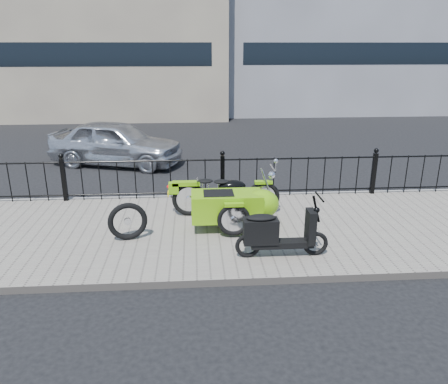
{
  "coord_description": "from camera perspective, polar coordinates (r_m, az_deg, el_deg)",
  "views": [
    {
      "loc": [
        -0.63,
        -8.09,
        3.43
      ],
      "look_at": [
        -0.06,
        -0.1,
        0.71
      ],
      "focal_mm": 35.0,
      "sensor_mm": 36.0,
      "label": 1
    }
  ],
  "objects": [
    {
      "name": "spare_tire",
      "position": [
        7.89,
        -12.46,
        -3.77
      ],
      "size": [
        0.7,
        0.27,
        0.7
      ],
      "primitive_type": "torus",
      "rotation": [
        1.57,
        0.0,
        0.25
      ],
      "color": "black",
      "rests_on": "sidewalk"
    },
    {
      "name": "iron_fence",
      "position": [
        9.83,
        -0.2,
        1.96
      ],
      "size": [
        14.11,
        0.11,
        1.08
      ],
      "color": "black",
      "rests_on": "sidewalk"
    },
    {
      "name": "scooter",
      "position": [
        7.13,
        6.79,
        -5.42
      ],
      "size": [
        1.54,
        0.45,
        1.04
      ],
      "color": "black",
      "rests_on": "sidewalk"
    },
    {
      "name": "sedan_car",
      "position": [
        13.36,
        -13.93,
        6.26
      ],
      "size": [
        4.18,
        2.64,
        1.33
      ],
      "primitive_type": "imported",
      "rotation": [
        0.0,
        0.0,
        1.27
      ],
      "color": "silver",
      "rests_on": "ground"
    },
    {
      "name": "sidewalk",
      "position": [
        8.33,
        0.63,
        -5.1
      ],
      "size": [
        30.0,
        3.8,
        0.12
      ],
      "primitive_type": "cube",
      "color": "gray",
      "rests_on": "ground"
    },
    {
      "name": "motorcycle_sidecar",
      "position": [
        8.23,
        1.5,
        -1.41
      ],
      "size": [
        2.28,
        1.48,
        0.98
      ],
      "color": "black",
      "rests_on": "sidewalk"
    },
    {
      "name": "ground",
      "position": [
        8.81,
        0.37,
        -4.15
      ],
      "size": [
        120.0,
        120.0,
        0.0
      ],
      "primitive_type": "plane",
      "color": "black",
      "rests_on": "ground"
    },
    {
      "name": "curb",
      "position": [
        10.13,
        -0.25,
        -0.67
      ],
      "size": [
        30.0,
        0.1,
        0.12
      ],
      "primitive_type": "cube",
      "color": "gray",
      "rests_on": "ground"
    }
  ]
}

